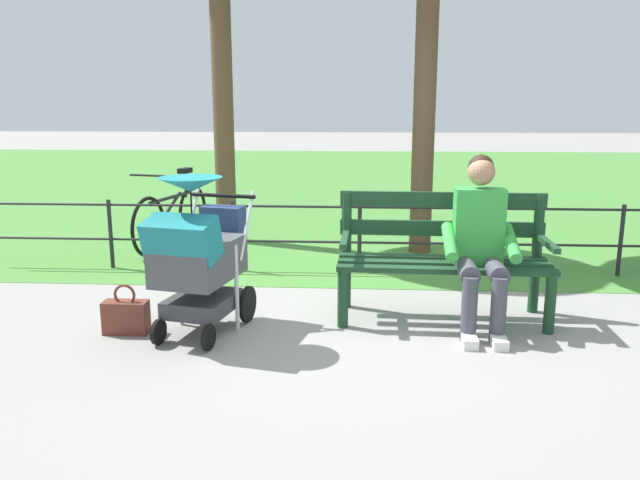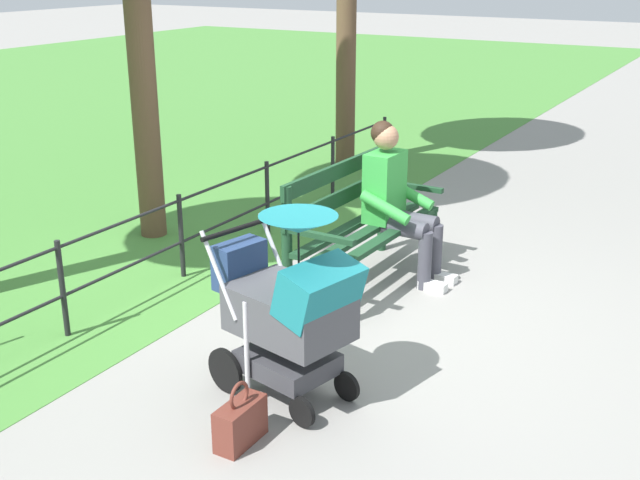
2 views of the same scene
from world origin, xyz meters
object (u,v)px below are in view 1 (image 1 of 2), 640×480
object	(u,v)px
park_bench	(442,251)
person_on_bench	(480,238)
handbag	(126,316)
bicycle	(172,216)
stroller	(198,254)

from	to	relation	value
park_bench	person_on_bench	distance (m)	0.36
park_bench	handbag	distance (m)	2.42
handbag	bicycle	world-z (taller)	bicycle
park_bench	person_on_bench	world-z (taller)	person_on_bench
stroller	bicycle	distance (m)	2.94
person_on_bench	handbag	bearing A→B (deg)	6.65
stroller	bicycle	xyz separation A→B (m)	(1.01, -2.75, -0.23)
person_on_bench	handbag	xyz separation A→B (m)	(2.57, 0.30, -0.55)
bicycle	person_on_bench	bearing A→B (deg)	140.75
park_bench	handbag	xyz separation A→B (m)	(2.33, 0.52, -0.40)
stroller	handbag	bearing A→B (deg)	2.56
park_bench	person_on_bench	xyz separation A→B (m)	(-0.24, 0.22, 0.15)
stroller	bicycle	bearing A→B (deg)	-69.82
person_on_bench	park_bench	bearing A→B (deg)	-43.13
person_on_bench	stroller	size ratio (longest dim) A/B	1.11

